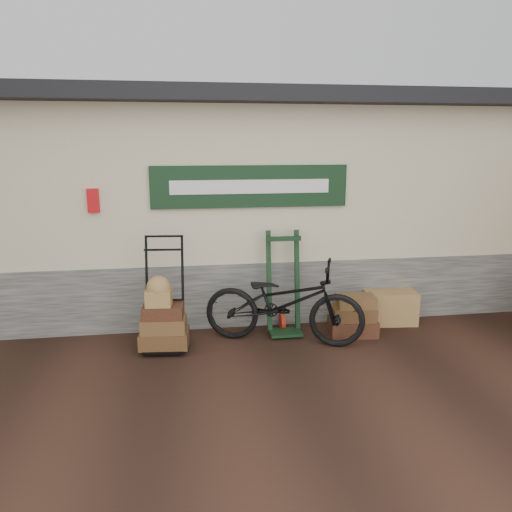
{
  "coord_description": "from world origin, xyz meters",
  "views": [
    {
      "loc": [
        -1.24,
        -5.55,
        2.52
      ],
      "look_at": [
        -0.24,
        0.9,
        1.03
      ],
      "focal_mm": 35.0,
      "sensor_mm": 36.0,
      "label": 1
    }
  ],
  "objects_px": {
    "green_barrow": "(284,283)",
    "suitcase_stack": "(353,315)",
    "porter_trolley": "(164,292)",
    "bicycle": "(284,298)",
    "wicker_hamper": "(389,306)"
  },
  "relations": [
    {
      "from": "porter_trolley",
      "to": "green_barrow",
      "type": "relative_size",
      "value": 1.03
    },
    {
      "from": "suitcase_stack",
      "to": "wicker_hamper",
      "type": "relative_size",
      "value": 0.86
    },
    {
      "from": "wicker_hamper",
      "to": "bicycle",
      "type": "relative_size",
      "value": 0.35
    },
    {
      "from": "green_barrow",
      "to": "suitcase_stack",
      "type": "relative_size",
      "value": 2.22
    },
    {
      "from": "porter_trolley",
      "to": "wicker_hamper",
      "type": "bearing_deg",
      "value": 12.8
    },
    {
      "from": "green_barrow",
      "to": "wicker_hamper",
      "type": "distance_m",
      "value": 1.64
    },
    {
      "from": "suitcase_stack",
      "to": "wicker_hamper",
      "type": "xyz_separation_m",
      "value": [
        0.67,
        0.38,
        -0.04
      ]
    },
    {
      "from": "suitcase_stack",
      "to": "bicycle",
      "type": "xyz_separation_m",
      "value": [
        -0.97,
        -0.11,
        0.32
      ]
    },
    {
      "from": "green_barrow",
      "to": "suitcase_stack",
      "type": "xyz_separation_m",
      "value": [
        0.9,
        -0.23,
        -0.41
      ]
    },
    {
      "from": "porter_trolley",
      "to": "suitcase_stack",
      "type": "bearing_deg",
      "value": 5.94
    },
    {
      "from": "porter_trolley",
      "to": "wicker_hamper",
      "type": "height_order",
      "value": "porter_trolley"
    },
    {
      "from": "porter_trolley",
      "to": "bicycle",
      "type": "height_order",
      "value": "porter_trolley"
    },
    {
      "from": "porter_trolley",
      "to": "green_barrow",
      "type": "height_order",
      "value": "porter_trolley"
    },
    {
      "from": "porter_trolley",
      "to": "bicycle",
      "type": "distance_m",
      "value": 1.5
    },
    {
      "from": "wicker_hamper",
      "to": "green_barrow",
      "type": "bearing_deg",
      "value": -174.51
    }
  ]
}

